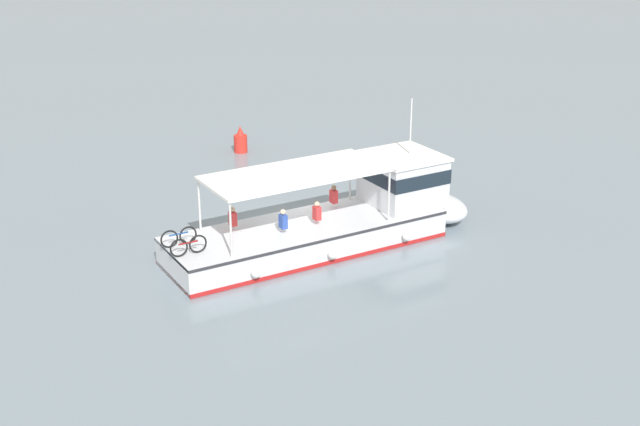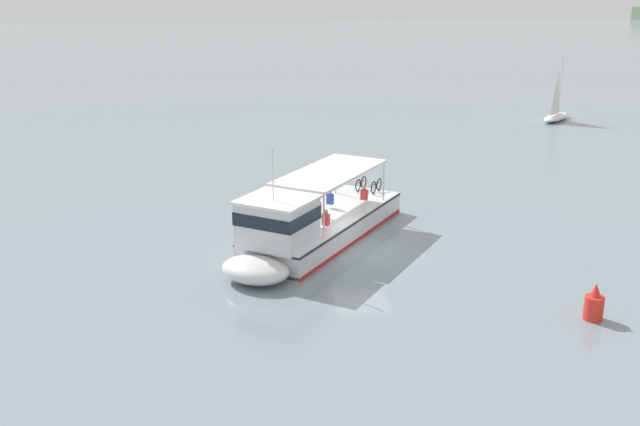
{
  "view_description": "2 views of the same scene",
  "coord_description": "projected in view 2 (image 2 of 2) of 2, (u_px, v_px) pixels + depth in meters",
  "views": [
    {
      "loc": [
        -28.92,
        -13.27,
        12.96
      ],
      "look_at": [
        -1.74,
        -1.71,
        1.4
      ],
      "focal_mm": 47.12,
      "sensor_mm": 36.0,
      "label": 1
    },
    {
      "loc": [
        30.14,
        -6.44,
        11.71
      ],
      "look_at": [
        -1.74,
        -1.71,
        1.4
      ],
      "focal_mm": 40.54,
      "sensor_mm": 36.0,
      "label": 2
    }
  ],
  "objects": [
    {
      "name": "ground_plane",
      "position": [
        363.0,
        252.0,
        32.86
      ],
      "size": [
        400.0,
        400.0,
        0.0
      ],
      "primitive_type": "plane",
      "color": "gray"
    },
    {
      "name": "ferry_main",
      "position": [
        310.0,
        227.0,
        33.1
      ],
      "size": [
        12.05,
        10.05,
        5.32
      ],
      "color": "silver",
      "rests_on": "ground"
    },
    {
      "name": "sailboat_horizon_east",
      "position": [
        556.0,
        115.0,
        64.02
      ],
      "size": [
        4.36,
        4.41,
        5.4
      ],
      "color": "white",
      "rests_on": "ground"
    },
    {
      "name": "channel_buoy",
      "position": [
        594.0,
        305.0,
        26.15
      ],
      "size": [
        0.7,
        0.7,
        1.4
      ],
      "color": "red",
      "rests_on": "ground"
    }
  ]
}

